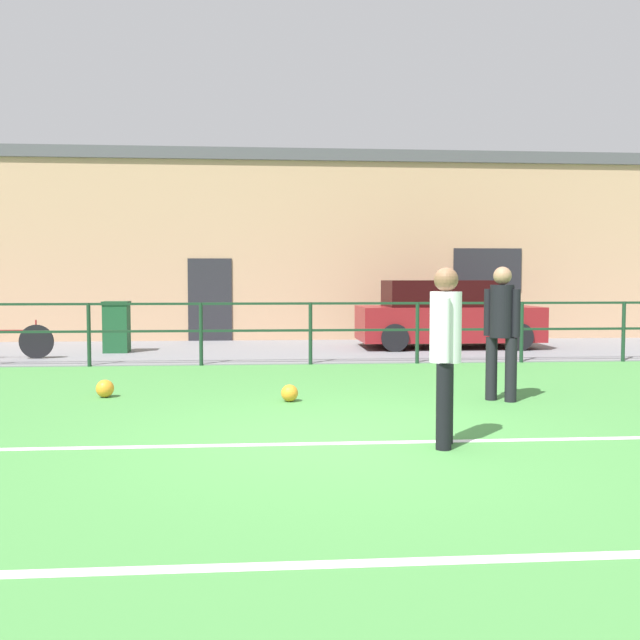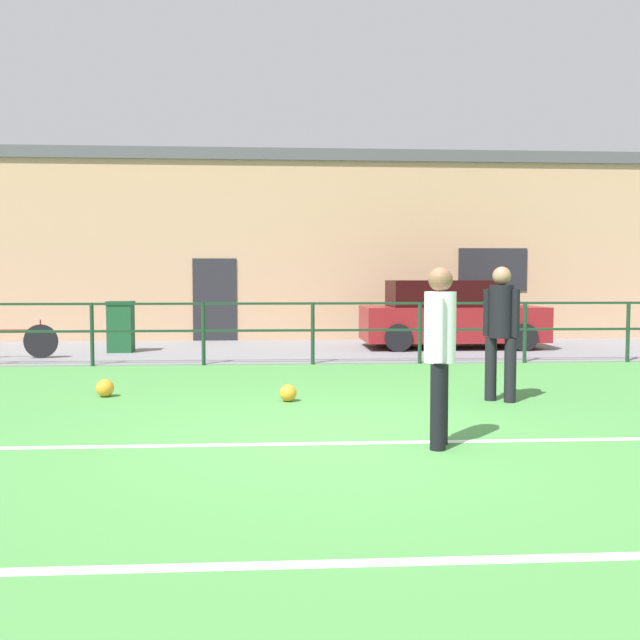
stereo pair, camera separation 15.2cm
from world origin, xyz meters
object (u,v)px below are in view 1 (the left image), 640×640
at_px(player_striker, 445,345).
at_px(player_goalkeeper, 502,325).
at_px(parked_car_red, 445,316).
at_px(soccer_ball_spare, 290,393).
at_px(trash_bin_0, 117,327).
at_px(soccer_ball_match, 105,389).

bearing_deg(player_striker, player_goalkeeper, -11.44).
height_order(player_striker, parked_car_red, player_striker).
xyz_separation_m(player_goalkeeper, soccer_ball_spare, (-2.73, 0.16, -0.87)).
bearing_deg(player_striker, parked_car_red, 3.76).
xyz_separation_m(parked_car_red, trash_bin_0, (-7.24, -0.56, -0.18)).
bearing_deg(parked_car_red, player_goalkeeper, -98.71).
bearing_deg(soccer_ball_spare, player_goalkeeper, -3.27).
relative_size(player_goalkeeper, trash_bin_0, 1.59).
relative_size(soccer_ball_match, soccer_ball_spare, 1.07).
height_order(player_goalkeeper, soccer_ball_match, player_goalkeeper).
relative_size(player_goalkeeper, soccer_ball_match, 7.34).
bearing_deg(soccer_ball_match, parked_car_red, 44.96).
relative_size(soccer_ball_match, parked_car_red, 0.06).
xyz_separation_m(player_striker, parked_car_red, (2.41, 9.25, -0.21)).
relative_size(player_striker, parked_car_red, 0.42).
bearing_deg(trash_bin_0, soccer_ball_spare, -60.70).
bearing_deg(parked_car_red, soccer_ball_match, -135.04).
relative_size(player_striker, soccer_ball_match, 7.11).
height_order(parked_car_red, trash_bin_0, parked_car_red).
height_order(soccer_ball_match, soccer_ball_spare, soccer_ball_match).
bearing_deg(trash_bin_0, parked_car_red, 4.43).
height_order(player_striker, soccer_ball_match, player_striker).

